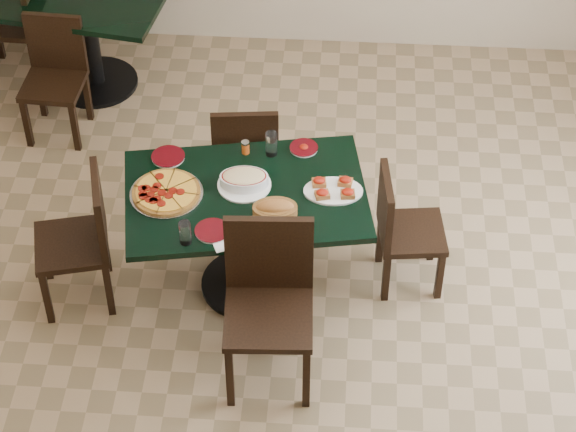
# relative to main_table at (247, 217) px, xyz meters

# --- Properties ---
(floor) EXTENTS (5.50, 5.50, 0.00)m
(floor) POSITION_rel_main_table_xyz_m (0.32, -0.22, -0.57)
(floor) COLOR #8B7050
(floor) RESTS_ON ground
(main_table) EXTENTS (1.45, 1.07, 0.75)m
(main_table) POSITION_rel_main_table_xyz_m (0.00, 0.00, 0.00)
(main_table) COLOR black
(main_table) RESTS_ON floor
(back_table) EXTENTS (1.20, 0.95, 0.75)m
(back_table) POSITION_rel_main_table_xyz_m (-1.28, 1.88, -0.04)
(back_table) COLOR black
(back_table) RESTS_ON floor
(chair_far) EXTENTS (0.44, 0.44, 0.85)m
(chair_far) POSITION_rel_main_table_xyz_m (-0.07, 0.66, -0.10)
(chair_far) COLOR black
(chair_far) RESTS_ON floor
(chair_near) EXTENTS (0.49, 0.49, 0.99)m
(chair_near) POSITION_rel_main_table_xyz_m (0.17, -0.56, -0.01)
(chair_near) COLOR black
(chair_near) RESTS_ON floor
(chair_right) EXTENTS (0.41, 0.41, 0.80)m
(chair_right) POSITION_rel_main_table_xyz_m (0.87, 0.11, -0.13)
(chair_right) COLOR black
(chair_right) RESTS_ON floor
(chair_left) EXTENTS (0.50, 0.50, 0.88)m
(chair_left) POSITION_rel_main_table_xyz_m (-0.91, -0.12, -0.08)
(chair_left) COLOR black
(chair_left) RESTS_ON floor
(back_chair_near) EXTENTS (0.41, 0.41, 0.84)m
(back_chair_near) POSITION_rel_main_table_xyz_m (-1.41, 1.41, -0.10)
(back_chair_near) COLOR black
(back_chair_near) RESTS_ON floor
(back_chair_left) EXTENTS (0.46, 0.46, 0.96)m
(back_chair_left) POSITION_rel_main_table_xyz_m (-1.76, 1.95, -0.03)
(back_chair_left) COLOR black
(back_chair_left) RESTS_ON floor
(pepperoni_pizza) EXTENTS (0.40, 0.40, 0.04)m
(pepperoni_pizza) POSITION_rel_main_table_xyz_m (-0.43, -0.04, 0.20)
(pepperoni_pizza) COLOR #ABACB2
(pepperoni_pizza) RESTS_ON main_table
(lasagna_casserole) EXTENTS (0.30, 0.30, 0.09)m
(lasagna_casserole) POSITION_rel_main_table_xyz_m (-0.01, 0.06, 0.23)
(lasagna_casserole) COLOR silver
(lasagna_casserole) RESTS_ON main_table
(bread_basket) EXTENTS (0.26, 0.19, 0.10)m
(bread_basket) POSITION_rel_main_table_xyz_m (0.17, -0.16, 0.22)
(bread_basket) COLOR brown
(bread_basket) RESTS_ON main_table
(bruschetta_platter) EXTENTS (0.34, 0.25, 0.05)m
(bruschetta_platter) POSITION_rel_main_table_xyz_m (0.48, 0.04, 0.21)
(bruschetta_platter) COLOR silver
(bruschetta_platter) RESTS_ON main_table
(side_plate_near) EXTENTS (0.19, 0.19, 0.02)m
(side_plate_near) POSITION_rel_main_table_xyz_m (-0.15, -0.32, 0.19)
(side_plate_near) COLOR silver
(side_plate_near) RESTS_ON main_table
(side_plate_far_r) EXTENTS (0.16, 0.16, 0.03)m
(side_plate_far_r) POSITION_rel_main_table_xyz_m (0.30, 0.39, 0.19)
(side_plate_far_r) COLOR silver
(side_plate_far_r) RESTS_ON main_table
(side_plate_far_l) EXTENTS (0.19, 0.19, 0.02)m
(side_plate_far_l) POSITION_rel_main_table_xyz_m (-0.47, 0.26, 0.19)
(side_plate_far_l) COLOR silver
(side_plate_far_l) RESTS_ON main_table
(napkin_setting) EXTENTS (0.22, 0.22, 0.01)m
(napkin_setting) POSITION_rel_main_table_xyz_m (-0.06, -0.36, 0.18)
(napkin_setting) COLOR white
(napkin_setting) RESTS_ON main_table
(water_glass_a) EXTENTS (0.07, 0.07, 0.15)m
(water_glass_a) POSITION_rel_main_table_xyz_m (0.12, 0.34, 0.26)
(water_glass_a) COLOR silver
(water_glass_a) RESTS_ON main_table
(water_glass_b) EXTENTS (0.06, 0.06, 0.14)m
(water_glass_b) POSITION_rel_main_table_xyz_m (-0.28, -0.40, 0.25)
(water_glass_b) COLOR silver
(water_glass_b) RESTS_ON main_table
(pepper_shaker) EXTENTS (0.05, 0.05, 0.08)m
(pepper_shaker) POSITION_rel_main_table_xyz_m (-0.03, 0.34, 0.22)
(pepper_shaker) COLOR #CE5116
(pepper_shaker) RESTS_ON main_table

